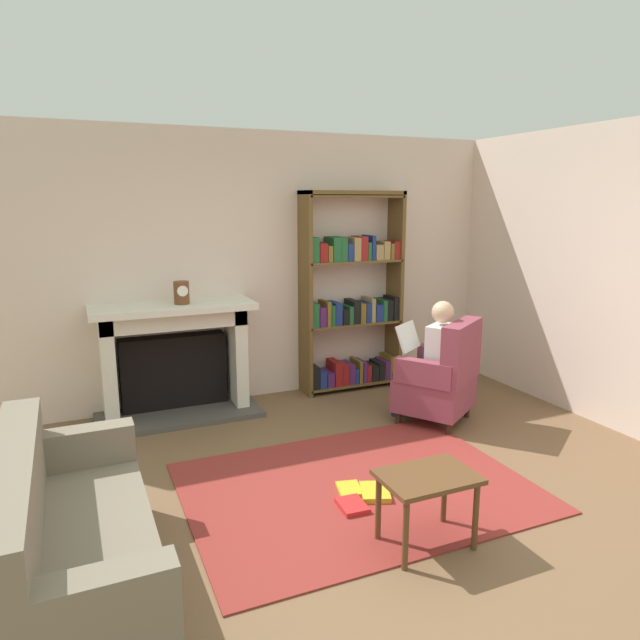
% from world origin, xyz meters
% --- Properties ---
extents(ground, '(14.00, 14.00, 0.00)m').
position_xyz_m(ground, '(0.00, 0.00, 0.00)').
color(ground, brown).
extents(back_wall, '(5.60, 0.10, 2.70)m').
position_xyz_m(back_wall, '(0.00, 2.55, 1.35)').
color(back_wall, beige).
rests_on(back_wall, ground).
extents(side_wall_right, '(0.10, 5.20, 2.70)m').
position_xyz_m(side_wall_right, '(2.65, 1.25, 1.35)').
color(side_wall_right, beige).
rests_on(side_wall_right, ground).
extents(area_rug, '(2.40, 1.80, 0.01)m').
position_xyz_m(area_rug, '(0.00, 0.30, 0.01)').
color(area_rug, maroon).
rests_on(area_rug, ground).
extents(fireplace, '(1.51, 0.64, 1.09)m').
position_xyz_m(fireplace, '(-0.93, 2.30, 0.58)').
color(fireplace, '#4C4742').
rests_on(fireplace, ground).
extents(mantel_clock, '(0.14, 0.14, 0.21)m').
position_xyz_m(mantel_clock, '(-0.85, 2.20, 1.19)').
color(mantel_clock, brown).
rests_on(mantel_clock, fireplace).
extents(bookshelf, '(1.10, 0.32, 2.12)m').
position_xyz_m(bookshelf, '(0.96, 2.33, 0.99)').
color(bookshelf, brown).
rests_on(bookshelf, ground).
extents(armchair_reading, '(0.88, 0.87, 0.97)m').
position_xyz_m(armchair_reading, '(1.28, 1.11, 0.42)').
color(armchair_reading, '#331E14').
rests_on(armchair_reading, ground).
extents(seated_reader, '(0.55, 0.59, 1.14)m').
position_xyz_m(seated_reader, '(1.22, 1.21, 0.62)').
color(seated_reader, silver).
rests_on(seated_reader, ground).
extents(sofa_floral, '(0.74, 1.71, 0.85)m').
position_xyz_m(sofa_floral, '(-1.87, -0.19, 0.32)').
color(sofa_floral, '#786C5B').
rests_on(sofa_floral, ground).
extents(side_table, '(0.56, 0.39, 0.45)m').
position_xyz_m(side_table, '(0.06, -0.47, 0.38)').
color(side_table, brown).
rests_on(side_table, ground).
extents(scattered_books, '(0.45, 0.45, 0.04)m').
position_xyz_m(scattered_books, '(-0.04, 0.14, 0.03)').
color(scattered_books, gold).
rests_on(scattered_books, area_rug).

